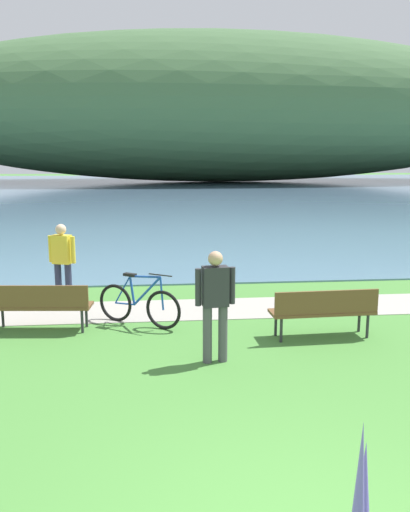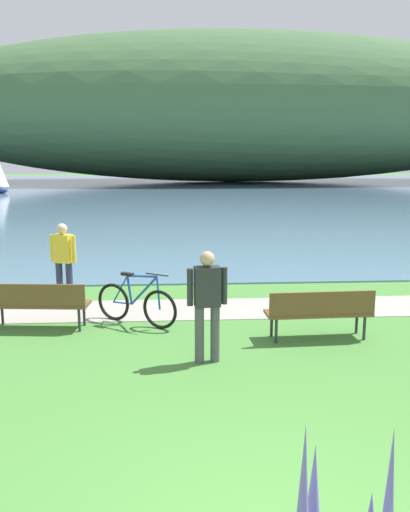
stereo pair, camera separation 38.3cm
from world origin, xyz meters
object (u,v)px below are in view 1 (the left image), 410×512
object	(u,v)px
park_bench_further_along	(39,303)
person_on_the_grass	(215,300)
bicycle_leaning_near_bench	(139,304)
park_bench_near_camera	(324,309)
person_at_shoreline	(62,259)

from	to	relation	value
park_bench_further_along	person_on_the_grass	size ratio (longest dim) A/B	1.07
bicycle_leaning_near_bench	person_on_the_grass	world-z (taller)	person_on_the_grass
park_bench_near_camera	person_on_the_grass	xyz separation A→B (m)	(-1.96, -0.86, 0.46)
park_bench_near_camera	bicycle_leaning_near_bench	world-z (taller)	bicycle_leaning_near_bench
park_bench_further_along	person_on_the_grass	xyz separation A→B (m)	(2.94, -1.70, 0.46)
person_on_the_grass	person_at_shoreline	bearing A→B (deg)	129.14
park_bench_near_camera	park_bench_further_along	xyz separation A→B (m)	(-4.90, 0.84, 0.00)
park_bench_near_camera	person_at_shoreline	distance (m)	5.46
person_on_the_grass	park_bench_further_along	bearing A→B (deg)	149.97
park_bench_further_along	person_on_the_grass	bearing A→B (deg)	-30.03
park_bench_near_camera	person_on_the_grass	bearing A→B (deg)	-156.31
bicycle_leaning_near_bench	person_at_shoreline	world-z (taller)	person_at_shoreline
bicycle_leaning_near_bench	person_on_the_grass	bearing A→B (deg)	-57.63
park_bench_near_camera	person_at_shoreline	world-z (taller)	person_at_shoreline
person_at_shoreline	person_on_the_grass	xyz separation A→B (m)	(2.81, -3.46, 0.00)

